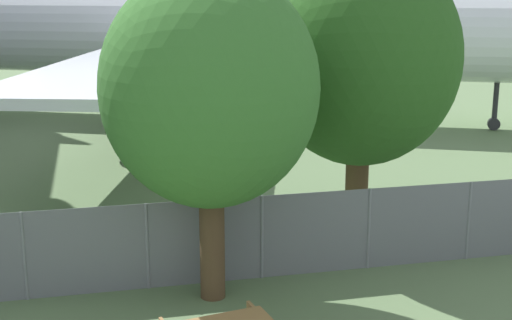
{
  "coord_description": "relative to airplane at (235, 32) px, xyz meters",
  "views": [
    {
      "loc": [
        -6.07,
        -3.28,
        6.45
      ],
      "look_at": [
        -1.99,
        14.36,
        2.0
      ],
      "focal_mm": 50.0,
      "sensor_mm": 36.0,
      "label": 1
    }
  ],
  "objects": [
    {
      "name": "airplane",
      "position": [
        0.0,
        0.0,
        0.0
      ],
      "size": [
        43.09,
        35.22,
        12.88
      ],
      "rotation": [
        0.0,
        0.0,
        -0.43
      ],
      "color": "white",
      "rests_on": "ground"
    },
    {
      "name": "tree_near_hangar",
      "position": [
        -4.52,
        -19.95,
        0.17
      ],
      "size": [
        4.39,
        4.39,
        6.88
      ],
      "color": "#4C3823",
      "rests_on": "ground"
    },
    {
      "name": "tree_behind_benches",
      "position": [
        -0.16,
        -16.9,
        0.39
      ],
      "size": [
        5.0,
        5.0,
        7.44
      ],
      "color": "brown",
      "rests_on": "ground"
    },
    {
      "name": "perimeter_fence",
      "position": [
        -0.73,
        -19.2,
        -3.31
      ],
      "size": [
        56.07,
        0.07,
        1.93
      ],
      "color": "slate",
      "rests_on": "ground"
    }
  ]
}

